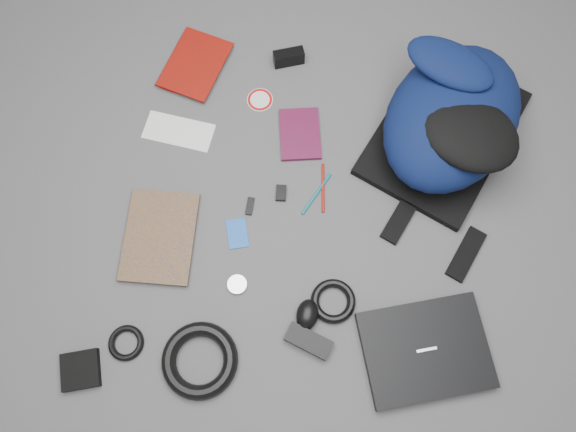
% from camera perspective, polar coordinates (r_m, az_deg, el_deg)
% --- Properties ---
extents(ground, '(4.00, 4.00, 0.00)m').
position_cam_1_polar(ground, '(1.57, 0.00, -0.23)').
color(ground, '#4F4F51').
rests_on(ground, ground).
extents(backpack, '(0.54, 0.64, 0.22)m').
position_cam_1_polar(backpack, '(1.63, 16.34, 9.61)').
color(backpack, black).
rests_on(backpack, ground).
extents(laptop, '(0.38, 0.34, 0.03)m').
position_cam_1_polar(laptop, '(1.53, 13.77, -13.09)').
color(laptop, black).
rests_on(laptop, ground).
extents(textbook_red, '(0.21, 0.25, 0.02)m').
position_cam_1_polar(textbook_red, '(1.83, -11.83, 15.62)').
color(textbook_red, maroon).
rests_on(textbook_red, ground).
extents(comic_book, '(0.21, 0.28, 0.02)m').
position_cam_1_polar(comic_book, '(1.61, -16.21, -1.79)').
color(comic_book, '#B5790C').
rests_on(comic_book, ground).
extents(envelope, '(0.21, 0.11, 0.00)m').
position_cam_1_polar(envelope, '(1.70, -11.05, 8.43)').
color(envelope, white).
rests_on(envelope, ground).
extents(dvd_case, '(0.15, 0.19, 0.01)m').
position_cam_1_polar(dvd_case, '(1.66, 1.21, 8.32)').
color(dvd_case, '#420C25').
rests_on(dvd_case, ground).
extents(compact_camera, '(0.10, 0.07, 0.05)m').
position_cam_1_polar(compact_camera, '(1.77, 0.07, 15.81)').
color(compact_camera, black).
rests_on(compact_camera, ground).
extents(sticker_disc, '(0.08, 0.08, 0.00)m').
position_cam_1_polar(sticker_disc, '(1.73, -2.87, 11.70)').
color(sticker_disc, white).
rests_on(sticker_disc, ground).
extents(pen_teal, '(0.07, 0.14, 0.01)m').
position_cam_1_polar(pen_teal, '(1.59, 2.90, 2.26)').
color(pen_teal, '#0C6773').
rests_on(pen_teal, ground).
extents(pen_red, '(0.03, 0.15, 0.01)m').
position_cam_1_polar(pen_red, '(1.60, 3.58, 2.89)').
color(pen_red, '#A1140C').
rests_on(pen_red, ground).
extents(id_badge, '(0.08, 0.10, 0.00)m').
position_cam_1_polar(id_badge, '(1.56, -5.17, -1.78)').
color(id_badge, blue).
rests_on(id_badge, ground).
extents(usb_black, '(0.02, 0.05, 0.01)m').
position_cam_1_polar(usb_black, '(1.58, -3.89, 1.00)').
color(usb_black, black).
rests_on(usb_black, ground).
extents(key_fob, '(0.03, 0.05, 0.01)m').
position_cam_1_polar(key_fob, '(1.59, -0.71, 2.35)').
color(key_fob, black).
rests_on(key_fob, ground).
extents(mouse, '(0.06, 0.08, 0.04)m').
position_cam_1_polar(mouse, '(1.49, 1.98, -9.96)').
color(mouse, black).
rests_on(mouse, ground).
extents(headphone_left, '(0.06, 0.06, 0.01)m').
position_cam_1_polar(headphone_left, '(1.59, -12.52, -1.42)').
color(headphone_left, silver).
rests_on(headphone_left, ground).
extents(headphone_right, '(0.07, 0.07, 0.01)m').
position_cam_1_polar(headphone_right, '(1.52, -5.18, -6.95)').
color(headphone_right, silver).
rests_on(headphone_right, ground).
extents(cable_coil, '(0.12, 0.12, 0.02)m').
position_cam_1_polar(cable_coil, '(1.51, 4.61, -8.62)').
color(cable_coil, black).
rests_on(cable_coil, ground).
extents(power_brick, '(0.13, 0.08, 0.03)m').
position_cam_1_polar(power_brick, '(1.49, 2.11, -12.58)').
color(power_brick, black).
rests_on(power_brick, ground).
extents(power_cord_coil, '(0.22, 0.22, 0.04)m').
position_cam_1_polar(power_cord_coil, '(1.50, -8.96, -14.28)').
color(power_cord_coil, black).
rests_on(power_cord_coil, ground).
extents(pouch, '(0.12, 0.12, 0.02)m').
position_cam_1_polar(pouch, '(1.58, -20.32, -14.47)').
color(pouch, black).
rests_on(pouch, ground).
extents(earbud_coil, '(0.11, 0.11, 0.02)m').
position_cam_1_polar(earbud_coil, '(1.55, -16.13, -12.28)').
color(earbud_coil, black).
rests_on(earbud_coil, ground).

